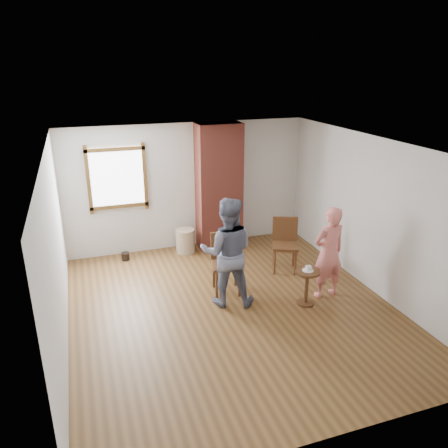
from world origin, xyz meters
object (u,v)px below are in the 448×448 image
Objects in this scene: person_pink at (328,253)px; dining_chair_left at (226,259)px; side_table at (307,282)px; dining_chair_right at (285,241)px; stoneware_crock at (185,241)px; man at (227,252)px.

dining_chair_left is at bearing -30.85° from person_pink.
dining_chair_right is at bearing 79.65° from side_table.
man reaches higher than stoneware_crock.
dining_chair_right is at bearing -84.90° from person_pink.
dining_chair_right is 1.66× the size of side_table.
dining_chair_left is 1.38m from dining_chair_right.
stoneware_crock is 2.28m from man.
person_pink reaches higher than dining_chair_right.
man is at bearing -85.83° from stoneware_crock.
dining_chair_right is 1.70m from man.
side_table is 0.60m from person_pink.
dining_chair_right is 1.33m from side_table.
side_table is 0.38× the size of person_pink.
dining_chair_left is 1.02× the size of dining_chair_right.
side_table is (1.36, -2.64, 0.15)m from stoneware_crock.
dining_chair_left is 0.65× the size of person_pink.
man is at bearing 159.04° from side_table.
dining_chair_left is 0.54m from man.
person_pink is at bearing -54.27° from stoneware_crock.
dining_chair_left is at bearing 140.96° from side_table.
person_pink reaches higher than stoneware_crock.
stoneware_crock is at bearing -66.96° from man.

